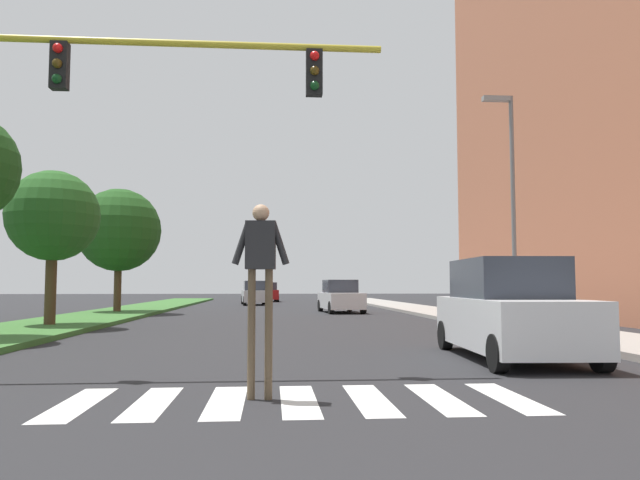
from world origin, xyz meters
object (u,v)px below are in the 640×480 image
object	(u,v)px
tree_far	(53,217)
street_lamp_right	(510,188)
sedan_far_horizon	(267,293)
tree_distant	(119,230)
sedan_midblock	(341,297)
pedestrian_performer	(260,268)
traffic_light_gantry	(53,112)
sedan_distant	(255,294)
suv_crossing	(510,311)

from	to	relation	value
tree_far	street_lamp_right	size ratio (longest dim) A/B	0.68
street_lamp_right	sedan_far_horizon	size ratio (longest dim) A/B	1.66
tree_distant	street_lamp_right	distance (m)	19.34
tree_distant	sedan_midblock	distance (m)	11.74
pedestrian_performer	street_lamp_right	bearing A→B (deg)	54.97
traffic_light_gantry	street_lamp_right	distance (m)	14.42
sedan_distant	tree_distant	bearing A→B (deg)	-115.00
sedan_midblock	suv_crossing	bearing A→B (deg)	-86.97
tree_far	traffic_light_gantry	xyz separation A→B (m)	(3.64, -10.63, 0.59)
sedan_midblock	sedan_distant	bearing A→B (deg)	110.84
tree_far	tree_distant	xyz separation A→B (m)	(-0.29, 10.05, 0.44)
tree_distant	street_lamp_right	world-z (taller)	street_lamp_right
suv_crossing	sedan_midblock	xyz separation A→B (m)	(-1.07, 20.15, -0.14)
suv_crossing	street_lamp_right	bearing A→B (deg)	67.54
sedan_distant	sedan_far_horizon	world-z (taller)	sedan_distant
sedan_midblock	sedan_distant	xyz separation A→B (m)	(-4.83, 12.68, 0.01)
suv_crossing	sedan_far_horizon	xyz separation A→B (m)	(-5.04, 41.59, -0.16)
traffic_light_gantry	sedan_distant	bearing A→B (deg)	85.94
sedan_far_horizon	sedan_midblock	bearing A→B (deg)	-79.50
traffic_light_gantry	suv_crossing	world-z (taller)	traffic_light_gantry
tree_distant	traffic_light_gantry	distance (m)	21.04
traffic_light_gantry	tree_far	bearing A→B (deg)	108.93
sedan_far_horizon	sedan_distant	bearing A→B (deg)	-95.56
traffic_light_gantry	street_lamp_right	world-z (taller)	street_lamp_right
sedan_distant	traffic_light_gantry	bearing A→B (deg)	-94.06
tree_far	tree_distant	size ratio (longest dim) A/B	0.84
traffic_light_gantry	suv_crossing	distance (m)	9.13
tree_far	pedestrian_performer	xyz separation A→B (m)	(7.14, -13.00, -2.06)
tree_distant	street_lamp_right	size ratio (longest dim) A/B	0.81
sedan_midblock	tree_distant	bearing A→B (deg)	-174.91
suv_crossing	tree_far	bearing A→B (deg)	142.77
street_lamp_right	sedan_distant	distance (m)	27.27
traffic_light_gantry	sedan_distant	world-z (taller)	traffic_light_gantry
street_lamp_right	sedan_midblock	bearing A→B (deg)	107.77
sedan_midblock	sedan_distant	world-z (taller)	sedan_distant
street_lamp_right	pedestrian_performer	world-z (taller)	street_lamp_right
pedestrian_performer	suv_crossing	size ratio (longest dim) A/B	0.53
street_lamp_right	sedan_distant	size ratio (longest dim) A/B	1.74
traffic_light_gantry	street_lamp_right	size ratio (longest dim) A/B	1.05
pedestrian_performer	sedan_midblock	distance (m)	24.36
suv_crossing	sedan_midblock	world-z (taller)	suv_crossing
sedan_distant	street_lamp_right	bearing A→B (deg)	-70.69
traffic_light_gantry	sedan_far_horizon	size ratio (longest dim) A/B	1.73
tree_far	suv_crossing	bearing A→B (deg)	-37.23
traffic_light_gantry	sedan_distant	size ratio (longest dim) A/B	1.82
pedestrian_performer	sedan_distant	size ratio (longest dim) A/B	0.58
tree_far	street_lamp_right	xyz separation A→B (m)	(15.02, -1.76, 0.87)
suv_crossing	tree_distant	bearing A→B (deg)	122.65
suv_crossing	sedan_far_horizon	world-z (taller)	suv_crossing
sedan_midblock	sedan_far_horizon	size ratio (longest dim) A/B	0.95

